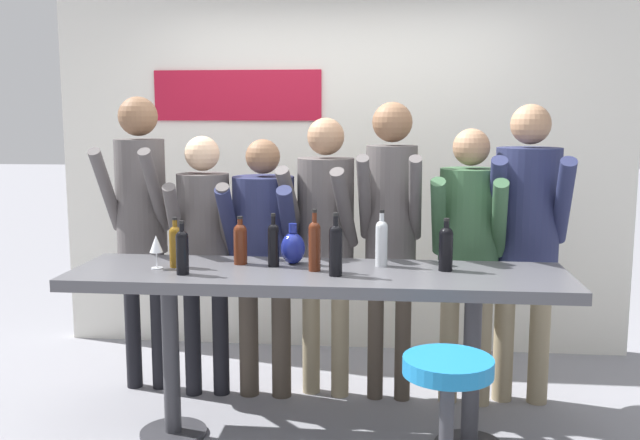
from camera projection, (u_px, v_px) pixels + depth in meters
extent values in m
cube|color=silver|center=(341.00, 164.00, 5.20)|extent=(4.16, 0.10, 2.74)
cube|color=#B2142D|center=(237.00, 95.00, 5.14)|extent=(1.22, 0.02, 0.36)
cube|color=#4C4C51|center=(318.00, 277.00, 3.67)|extent=(2.56, 0.67, 0.06)
cylinder|color=#333338|center=(171.00, 354.00, 3.81)|extent=(0.09, 0.09, 0.87)
cylinder|color=#333338|center=(173.00, 433.00, 3.88)|extent=(0.36, 0.36, 0.02)
cylinder|color=#333338|center=(472.00, 364.00, 3.65)|extent=(0.09, 0.09, 0.87)
cylinder|color=#1972B2|center=(448.00, 366.00, 2.86)|extent=(0.37, 0.37, 0.07)
cylinder|color=black|center=(133.00, 320.00, 4.50)|extent=(0.10, 0.10, 0.88)
cylinder|color=black|center=(158.00, 321.00, 4.49)|extent=(0.10, 0.10, 0.88)
cylinder|color=#514C4C|center=(141.00, 196.00, 4.38)|extent=(0.31, 0.31, 0.70)
sphere|color=brown|center=(138.00, 116.00, 4.31)|extent=(0.24, 0.24, 0.24)
cylinder|color=#514C4C|center=(107.00, 191.00, 4.22)|extent=(0.08, 0.40, 0.53)
cylinder|color=#514C4C|center=(155.00, 191.00, 4.19)|extent=(0.08, 0.40, 0.53)
cylinder|color=black|center=(193.00, 334.00, 4.39)|extent=(0.10, 0.10, 0.77)
cylinder|color=black|center=(221.00, 334.00, 4.40)|extent=(0.10, 0.10, 0.77)
cylinder|color=#514C4C|center=(204.00, 224.00, 4.29)|extent=(0.35, 0.35, 0.61)
sphere|color=#D6AD89|center=(202.00, 153.00, 4.23)|extent=(0.21, 0.21, 0.21)
cylinder|color=#514C4C|center=(174.00, 221.00, 4.14)|extent=(0.12, 0.36, 0.47)
cylinder|color=#514C4C|center=(226.00, 220.00, 4.14)|extent=(0.12, 0.36, 0.47)
cylinder|color=#473D33|center=(249.00, 335.00, 4.38)|extent=(0.12, 0.12, 0.76)
cylinder|color=#473D33|center=(281.00, 336.00, 4.36)|extent=(0.12, 0.12, 0.76)
cylinder|color=#23284C|center=(264.00, 226.00, 4.27)|extent=(0.38, 0.38, 0.60)
sphere|color=brown|center=(263.00, 156.00, 4.21)|extent=(0.21, 0.21, 0.21)
cylinder|color=#23284C|center=(229.00, 223.00, 4.14)|extent=(0.10, 0.37, 0.47)
cylinder|color=#23284C|center=(288.00, 224.00, 4.10)|extent=(0.10, 0.37, 0.47)
cylinder|color=gray|center=(311.00, 329.00, 4.42)|extent=(0.11, 0.11, 0.82)
cylinder|color=gray|center=(340.00, 331.00, 4.36)|extent=(0.11, 0.11, 0.82)
cylinder|color=#514C4C|center=(326.00, 212.00, 4.28)|extent=(0.40, 0.40, 0.65)
sphere|color=#9E7556|center=(326.00, 136.00, 4.22)|extent=(0.22, 0.22, 0.22)
cylinder|color=#514C4C|center=(291.00, 207.00, 4.18)|extent=(0.16, 0.39, 0.50)
cylinder|color=#514C4C|center=(344.00, 209.00, 4.08)|extent=(0.16, 0.39, 0.50)
cylinder|color=#473D33|center=(376.00, 330.00, 4.33)|extent=(0.10, 0.10, 0.86)
cylinder|color=#473D33|center=(403.00, 331.00, 4.30)|extent=(0.10, 0.10, 0.86)
cylinder|color=#514C4C|center=(391.00, 204.00, 4.20)|extent=(0.31, 0.31, 0.68)
sphere|color=brown|center=(392.00, 122.00, 4.13)|extent=(0.23, 0.23, 0.23)
cylinder|color=#514C4C|center=(365.00, 198.00, 4.05)|extent=(0.09, 0.40, 0.52)
cylinder|color=#514C4C|center=(415.00, 199.00, 4.01)|extent=(0.09, 0.40, 0.52)
cylinder|color=gray|center=(449.00, 338.00, 4.28)|extent=(0.11, 0.11, 0.79)
cylinder|color=gray|center=(482.00, 340.00, 4.24)|extent=(0.11, 0.11, 0.79)
cylinder|color=#335638|center=(469.00, 222.00, 4.15)|extent=(0.39, 0.39, 0.63)
sphere|color=#9E7556|center=(471.00, 147.00, 4.09)|extent=(0.21, 0.21, 0.21)
cylinder|color=#335638|center=(439.00, 217.00, 4.04)|extent=(0.13, 0.38, 0.48)
cylinder|color=#335638|center=(499.00, 219.00, 3.96)|extent=(0.13, 0.38, 0.48)
cylinder|color=gray|center=(504.00, 331.00, 4.30)|extent=(0.12, 0.12, 0.86)
cylinder|color=gray|center=(540.00, 334.00, 4.26)|extent=(0.12, 0.12, 0.86)
cylinder|color=#23284C|center=(527.00, 206.00, 4.17)|extent=(0.41, 0.41, 0.68)
sphere|color=#9E7556|center=(531.00, 124.00, 4.10)|extent=(0.23, 0.23, 0.23)
cylinder|color=#23284C|center=(497.00, 200.00, 4.03)|extent=(0.13, 0.41, 0.52)
cylinder|color=#23284C|center=(563.00, 202.00, 3.96)|extent=(0.13, 0.41, 0.52)
cylinder|color=#4C1E0F|center=(240.00, 247.00, 3.82)|extent=(0.07, 0.07, 0.18)
sphere|color=#4C1E0F|center=(240.00, 231.00, 3.80)|extent=(0.07, 0.07, 0.07)
cylinder|color=#4C1E0F|center=(240.00, 225.00, 3.80)|extent=(0.03, 0.03, 0.06)
cylinder|color=black|center=(240.00, 218.00, 3.79)|extent=(0.03, 0.03, 0.01)
cylinder|color=black|center=(336.00, 254.00, 3.54)|extent=(0.07, 0.07, 0.22)
sphere|color=black|center=(336.00, 232.00, 3.52)|extent=(0.07, 0.07, 0.07)
cylinder|color=black|center=(336.00, 224.00, 3.52)|extent=(0.03, 0.03, 0.08)
cylinder|color=black|center=(336.00, 214.00, 3.51)|extent=(0.03, 0.03, 0.02)
cylinder|color=black|center=(446.00, 252.00, 3.66)|extent=(0.07, 0.07, 0.19)
sphere|color=black|center=(446.00, 234.00, 3.64)|extent=(0.07, 0.07, 0.07)
cylinder|color=black|center=(446.00, 227.00, 3.64)|extent=(0.03, 0.03, 0.07)
cylinder|color=black|center=(447.00, 220.00, 3.63)|extent=(0.03, 0.03, 0.01)
cylinder|color=black|center=(182.00, 256.00, 3.57)|extent=(0.06, 0.06, 0.19)
sphere|color=black|center=(182.00, 237.00, 3.56)|extent=(0.06, 0.06, 0.06)
cylinder|color=black|center=(182.00, 230.00, 3.55)|extent=(0.02, 0.02, 0.07)
cylinder|color=black|center=(181.00, 222.00, 3.55)|extent=(0.03, 0.03, 0.01)
cylinder|color=#B7BCC1|center=(381.00, 246.00, 3.76)|extent=(0.06, 0.06, 0.21)
sphere|color=#B7BCC1|center=(382.00, 227.00, 3.75)|extent=(0.06, 0.06, 0.06)
cylinder|color=#B7BCC1|center=(382.00, 220.00, 3.74)|extent=(0.02, 0.02, 0.07)
cylinder|color=black|center=(382.00, 211.00, 3.74)|extent=(0.03, 0.03, 0.02)
cylinder|color=black|center=(274.00, 248.00, 3.76)|extent=(0.06, 0.06, 0.20)
sphere|color=black|center=(273.00, 229.00, 3.74)|extent=(0.06, 0.06, 0.06)
cylinder|color=black|center=(273.00, 223.00, 3.74)|extent=(0.02, 0.02, 0.07)
cylinder|color=black|center=(273.00, 215.00, 3.73)|extent=(0.03, 0.03, 0.01)
cylinder|color=#4C1E0F|center=(315.00, 249.00, 3.65)|extent=(0.06, 0.06, 0.22)
sphere|color=#4C1E0F|center=(314.00, 228.00, 3.63)|extent=(0.06, 0.06, 0.06)
cylinder|color=#4C1E0F|center=(314.00, 220.00, 3.63)|extent=(0.02, 0.02, 0.08)
cylinder|color=black|center=(314.00, 211.00, 3.62)|extent=(0.03, 0.03, 0.02)
cylinder|color=brown|center=(176.00, 250.00, 3.74)|extent=(0.06, 0.06, 0.19)
sphere|color=brown|center=(175.00, 232.00, 3.73)|extent=(0.06, 0.06, 0.06)
cylinder|color=brown|center=(175.00, 226.00, 3.72)|extent=(0.02, 0.02, 0.07)
cylinder|color=black|center=(175.00, 219.00, 3.72)|extent=(0.03, 0.03, 0.01)
cylinder|color=silver|center=(157.00, 268.00, 3.72)|extent=(0.06, 0.06, 0.01)
cylinder|color=silver|center=(157.00, 260.00, 3.71)|extent=(0.01, 0.01, 0.08)
cone|color=silver|center=(156.00, 244.00, 3.70)|extent=(0.07, 0.07, 0.09)
ellipsoid|color=navy|center=(293.00, 248.00, 3.82)|extent=(0.13, 0.13, 0.17)
cylinder|color=navy|center=(293.00, 228.00, 3.81)|extent=(0.04, 0.04, 0.05)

